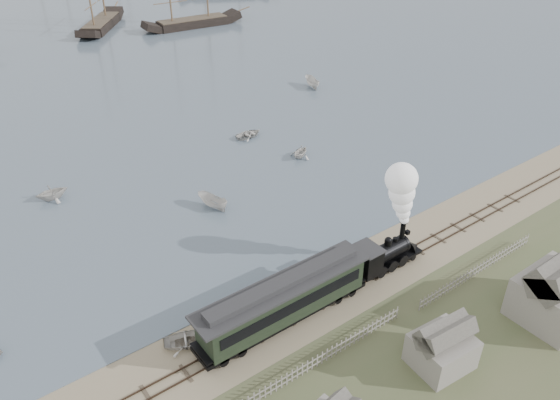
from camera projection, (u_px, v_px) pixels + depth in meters
ground at (311, 285)px, 46.24m from camera, size 600.00×600.00×0.00m
rail_track at (327, 298)px, 44.86m from camera, size 120.00×1.80×0.16m
picket_fence_west at (303, 375)px, 38.20m from camera, size 19.00×0.10×1.20m
picket_fence_east at (477, 275)px, 47.43m from camera, size 15.00×0.10×1.20m
shed_mid at (439, 364)px, 39.08m from camera, size 4.00×3.50×3.60m
shed_right at (550, 315)px, 43.26m from camera, size 6.00×5.00×5.10m
locomotive at (398, 223)px, 46.47m from camera, size 7.59×2.83×9.47m
passenger_coach at (284, 299)px, 41.44m from camera, size 15.07×2.91×3.66m
beached_dinghy at (188, 339)px, 40.54m from camera, size 3.76×4.33×0.75m
rowboat_1 at (52, 192)px, 57.38m from camera, size 2.91×3.35×1.74m
rowboat_2 at (212, 202)px, 55.99m from camera, size 3.96×2.54×1.43m
rowboat_3 at (249, 134)px, 70.55m from camera, size 2.81×3.80×0.76m
rowboat_4 at (300, 152)px, 65.52m from camera, size 3.45×3.65×1.53m
rowboat_5 at (312, 83)px, 85.62m from camera, size 4.25×2.54×1.54m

